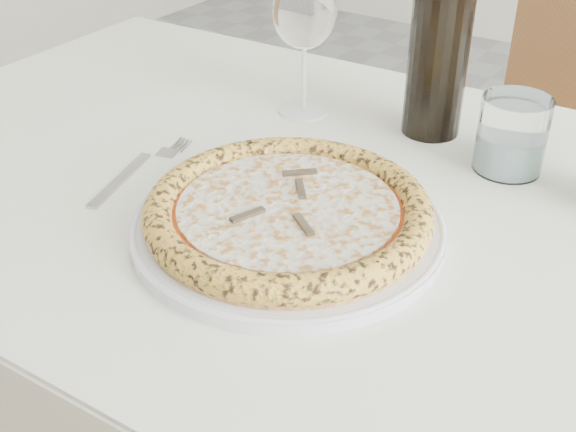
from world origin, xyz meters
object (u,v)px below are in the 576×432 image
at_px(wine_bottle, 441,34).
at_px(chair_far, 565,132).
at_px(pizza, 288,211).
at_px(plate, 288,225).
at_px(dining_table, 332,259).
at_px(tumbler, 511,139).
at_px(wine_glass, 305,16).

bearing_deg(wine_bottle, chair_far, 84.02).
bearing_deg(pizza, plate, -19.36).
bearing_deg(wine_bottle, plate, -94.32).
bearing_deg(dining_table, pizza, -90.01).
height_order(chair_far, plate, chair_far).
bearing_deg(pizza, tumbler, 61.18).
height_order(dining_table, pizza, pizza).
relative_size(wine_glass, tumbler, 2.07).
xyz_separation_m(pizza, wine_bottle, (0.02, 0.32, 0.11)).
relative_size(chair_far, tumbler, 9.85).
bearing_deg(wine_bottle, dining_table, -96.30).
height_order(chair_far, tumbler, chair_far).
relative_size(tumbler, wine_bottle, 0.30).
bearing_deg(tumbler, pizza, -118.82).
height_order(dining_table, tumbler, tumbler).
distance_m(wine_glass, tumbler, 0.32).
height_order(plate, wine_glass, wine_glass).
relative_size(dining_table, plate, 4.00).
relative_size(plate, tumbler, 3.59).
height_order(chair_far, wine_bottle, wine_bottle).
xyz_separation_m(pizza, wine_glass, (-0.16, 0.27, 0.11)).
xyz_separation_m(dining_table, chair_far, (0.09, 0.81, -0.13)).
bearing_deg(plate, dining_table, 90.00).
bearing_deg(pizza, chair_far, 84.60).
distance_m(dining_table, wine_bottle, 0.32).
distance_m(plate, pizza, 0.02).
height_order(wine_glass, tumbler, wine_glass).
distance_m(pizza, tumbler, 0.31).
bearing_deg(wine_glass, chair_far, 69.17).
height_order(plate, tumbler, tumbler).
xyz_separation_m(chair_far, wine_glass, (-0.24, -0.64, 0.36)).
bearing_deg(chair_far, pizza, -95.40).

